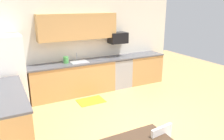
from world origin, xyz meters
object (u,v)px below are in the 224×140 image
object	(u,v)px
refrigerator	(8,73)
kettle	(66,60)
microwave	(118,38)
oven_range	(119,72)

from	to	relation	value
refrigerator	kettle	bearing A→B (deg)	5.06
refrigerator	microwave	xyz separation A→B (m)	(3.11, 0.18, 0.61)
oven_range	microwave	world-z (taller)	microwave
microwave	oven_range	bearing A→B (deg)	-90.00
kettle	microwave	bearing A→B (deg)	1.74
refrigerator	oven_range	distance (m)	3.15
refrigerator	oven_range	bearing A→B (deg)	1.47
refrigerator	kettle	size ratio (longest dim) A/B	9.02
refrigerator	kettle	xyz separation A→B (m)	(1.47, 0.13, 0.12)
refrigerator	kettle	world-z (taller)	refrigerator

